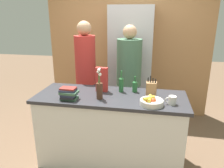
% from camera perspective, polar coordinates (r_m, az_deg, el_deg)
% --- Properties ---
extents(ground_plane, '(14.00, 14.00, 0.00)m').
position_cam_1_polar(ground_plane, '(3.13, -0.32, -19.02)').
color(ground_plane, brown).
extents(kitchen_island, '(1.84, 0.71, 0.92)m').
position_cam_1_polar(kitchen_island, '(2.88, -0.34, -11.61)').
color(kitchen_island, silver).
rests_on(kitchen_island, ground_plane).
extents(back_wall_wood, '(3.04, 0.12, 2.60)m').
position_cam_1_polar(back_wall_wood, '(4.21, 4.10, 9.91)').
color(back_wall_wood, '#AD7A4C').
rests_on(back_wall_wood, ground_plane).
extents(refrigerator, '(0.72, 0.62, 2.02)m').
position_cam_1_polar(refrigerator, '(3.90, 4.95, 4.88)').
color(refrigerator, '#B7B7BC').
rests_on(refrigerator, ground_plane).
extents(fruit_bowl, '(0.26, 0.26, 0.10)m').
position_cam_1_polar(fruit_bowl, '(2.43, 10.23, -4.51)').
color(fruit_bowl, silver).
rests_on(fruit_bowl, kitchen_island).
extents(knife_block, '(0.12, 0.10, 0.27)m').
position_cam_1_polar(knife_block, '(2.63, 10.21, -1.47)').
color(knife_block, olive).
rests_on(knife_block, kitchen_island).
extents(flower_vase, '(0.07, 0.07, 0.37)m').
position_cam_1_polar(flower_vase, '(2.54, -3.29, -1.16)').
color(flower_vase, '#4C2D1E').
rests_on(flower_vase, kitchen_island).
extents(cereal_box, '(0.15, 0.07, 0.31)m').
position_cam_1_polar(cereal_box, '(2.78, -2.68, 1.18)').
color(cereal_box, red).
rests_on(cereal_box, kitchen_island).
extents(coffee_mug, '(0.13, 0.09, 0.10)m').
position_cam_1_polar(coffee_mug, '(2.50, 15.42, -4.12)').
color(coffee_mug, silver).
rests_on(coffee_mug, kitchen_island).
extents(book_stack, '(0.21, 0.17, 0.14)m').
position_cam_1_polar(book_stack, '(2.58, -11.25, -2.51)').
color(book_stack, '#3D6047').
rests_on(book_stack, kitchen_island).
extents(bottle_oil, '(0.06, 0.06, 0.27)m').
position_cam_1_polar(bottle_oil, '(2.78, 2.42, 0.10)').
color(bottle_oil, '#286633').
rests_on(bottle_oil, kitchen_island).
extents(bottle_vinegar, '(0.07, 0.07, 0.21)m').
position_cam_1_polar(bottle_vinegar, '(2.79, 6.00, -0.45)').
color(bottle_vinegar, '#286633').
rests_on(bottle_vinegar, kitchen_island).
extents(person_at_sink, '(0.31, 0.31, 1.79)m').
position_cam_1_polar(person_at_sink, '(3.35, -6.86, 2.88)').
color(person_at_sink, '#383842').
rests_on(person_at_sink, ground_plane).
extents(person_in_blue, '(0.37, 0.37, 1.73)m').
position_cam_1_polar(person_in_blue, '(3.33, 4.40, 1.99)').
color(person_in_blue, '#383842').
rests_on(person_in_blue, ground_plane).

